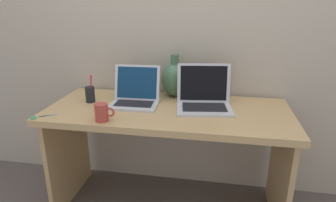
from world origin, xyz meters
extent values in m
cube|color=#BCAD99|center=(0.00, 0.36, 1.20)|extent=(4.40, 0.04, 2.40)
cube|color=tan|center=(0.00, 0.00, 0.72)|extent=(1.51, 0.65, 0.04)
cube|color=tan|center=(-0.71, 0.00, 0.35)|extent=(0.03, 0.55, 0.70)
cube|color=tan|center=(0.71, 0.00, 0.35)|extent=(0.03, 0.55, 0.70)
cube|color=silver|center=(-0.22, 0.02, 0.74)|extent=(0.31, 0.25, 0.01)
cube|color=black|center=(-0.22, 0.02, 0.75)|extent=(0.24, 0.15, 0.00)
cube|color=silver|center=(-0.23, 0.11, 0.86)|extent=(0.30, 0.08, 0.23)
cube|color=navy|center=(-0.23, 0.11, 0.86)|extent=(0.27, 0.07, 0.20)
cube|color=silver|center=(0.22, 0.02, 0.74)|extent=(0.37, 0.30, 0.01)
cube|color=black|center=(0.22, 0.02, 0.75)|extent=(0.29, 0.19, 0.00)
cube|color=silver|center=(0.21, 0.13, 0.87)|extent=(0.34, 0.09, 0.25)
cube|color=black|center=(0.21, 0.13, 0.87)|extent=(0.30, 0.08, 0.22)
ellipsoid|color=#47704C|center=(0.00, 0.26, 0.85)|extent=(0.18, 0.18, 0.23)
cylinder|color=#47704C|center=(0.00, 0.26, 0.99)|extent=(0.06, 0.06, 0.07)
cylinder|color=#B23D33|center=(-0.33, -0.26, 0.79)|extent=(0.07, 0.07, 0.10)
torus|color=#B23D33|center=(-0.28, -0.26, 0.79)|extent=(0.06, 0.01, 0.06)
cylinder|color=black|center=(-0.53, 0.03, 0.79)|extent=(0.06, 0.06, 0.10)
cylinder|color=#D83359|center=(-0.52, 0.04, 0.84)|extent=(0.01, 0.01, 0.15)
cylinder|color=#D83359|center=(-0.52, 0.04, 0.83)|extent=(0.01, 0.01, 0.13)
cylinder|color=#D83359|center=(-0.52, 0.05, 0.84)|extent=(0.03, 0.02, 0.15)
cube|color=#B7B7BC|center=(-0.67, -0.24, 0.74)|extent=(0.08, 0.08, 0.00)
cube|color=#B7B7BC|center=(-0.67, -0.24, 0.74)|extent=(0.09, 0.06, 0.00)
torus|color=#4CA566|center=(-0.73, -0.29, 0.74)|extent=(0.03, 0.04, 0.01)
torus|color=#4CA566|center=(-0.73, -0.29, 0.74)|extent=(0.03, 0.04, 0.01)
camera|label=1|loc=(0.29, -1.68, 1.38)|focal=31.14mm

